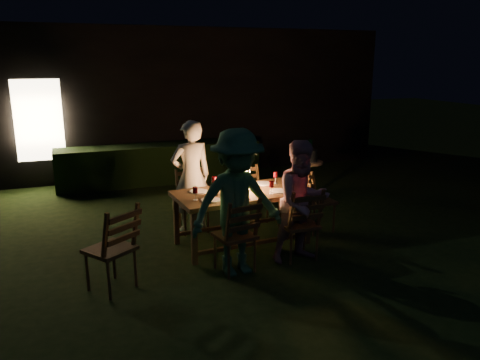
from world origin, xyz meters
name	(u,v)px	position (x,y,z in m)	size (l,w,h in m)	color
garden_envelope	(159,98)	(-0.01, 6.15, 1.58)	(40.00, 40.00, 3.20)	black
dining_table	(242,197)	(-0.12, -0.08, 0.69)	(1.90, 1.05, 0.76)	#4E301A
chair_near_left	(236,248)	(-0.51, -0.88, 0.30)	(0.52, 0.55, 0.99)	#4E301A
chair_near_right	(299,236)	(0.39, -0.81, 0.30)	(0.45, 0.49, 1.00)	#4E301A
chair_far_left	(193,212)	(-0.62, 0.66, 0.29)	(0.43, 0.46, 0.96)	#4E301A
chair_far_right	(253,205)	(0.37, 0.73, 0.27)	(0.46, 0.49, 0.91)	#4E301A
chair_end	(316,211)	(1.11, 0.02, 0.31)	(0.52, 0.48, 1.02)	#4E301A
chair_spare	(112,263)	(-1.95, -0.84, 0.32)	(0.67, 0.68, 1.04)	#4E301A
person_house_side	(191,176)	(-0.63, 0.71, 0.84)	(0.61, 0.40, 1.67)	silver
person_opp_right	(302,202)	(0.39, -0.86, 0.78)	(0.76, 0.59, 1.57)	#BC8192
person_opp_left	(237,203)	(-0.50, -0.93, 0.88)	(1.14, 0.66, 1.76)	#376F48
lantern	(244,179)	(-0.07, -0.02, 0.92)	(0.16, 0.16, 0.35)	white
plate_far_left	(199,191)	(-0.68, 0.10, 0.77)	(0.25, 0.25, 0.01)	white
plate_near_left	(211,200)	(-0.65, -0.34, 0.77)	(0.25, 0.25, 0.01)	white
plate_far_right	(264,184)	(0.31, 0.18, 0.77)	(0.25, 0.25, 0.01)	white
plate_near_right	(279,191)	(0.35, -0.26, 0.77)	(0.25, 0.25, 0.01)	white
wineglass_a	(214,183)	(-0.44, 0.18, 0.85)	(0.06, 0.06, 0.18)	#59070F
wineglass_b	(195,194)	(-0.83, -0.25, 0.85)	(0.06, 0.06, 0.18)	#59070F
wineglass_c	(271,188)	(0.20, -0.33, 0.85)	(0.06, 0.06, 0.18)	#59070F
wineglass_d	(275,178)	(0.49, 0.15, 0.85)	(0.06, 0.06, 0.18)	#59070F
wineglass_e	(245,191)	(-0.19, -0.38, 0.85)	(0.06, 0.06, 0.18)	silver
bottle_table	(225,183)	(-0.37, -0.09, 0.90)	(0.07, 0.07, 0.28)	#0F471E
napkin_left	(242,198)	(-0.24, -0.41, 0.77)	(0.18, 0.14, 0.01)	red
napkin_right	(288,192)	(0.45, -0.33, 0.77)	(0.18, 0.14, 0.01)	red
phone	(208,203)	(-0.71, -0.42, 0.77)	(0.14, 0.07, 0.01)	black
side_table	(308,166)	(1.79, 1.54, 0.63)	(0.53, 0.53, 0.71)	#856142
ice_bucket	(309,155)	(1.79, 1.54, 0.82)	(0.30, 0.30, 0.22)	#A5A8AD
bottle_bucket_a	(307,153)	(1.74, 1.50, 0.87)	(0.07, 0.07, 0.32)	#0F471E
bottle_bucket_b	(310,152)	(1.84, 1.58, 0.87)	(0.07, 0.07, 0.32)	#0F471E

